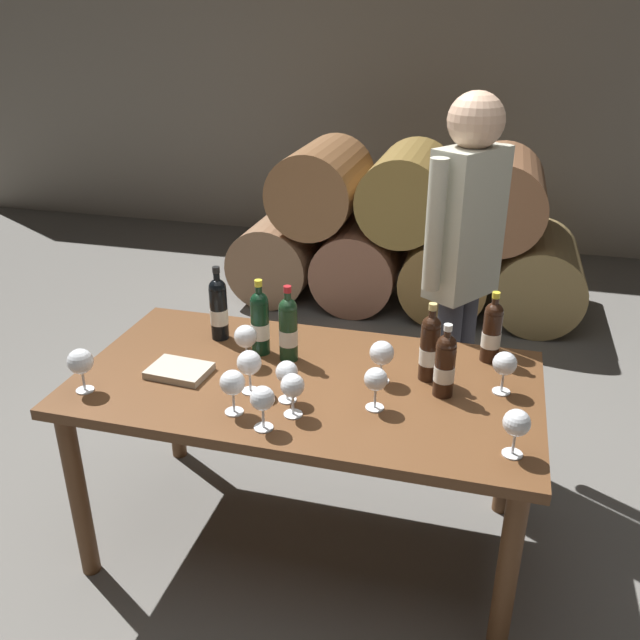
% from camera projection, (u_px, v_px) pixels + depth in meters
% --- Properties ---
extents(ground_plane, '(14.00, 14.00, 0.00)m').
position_uv_depth(ground_plane, '(308.00, 537.00, 2.80)').
color(ground_plane, '#66635E').
extents(cellar_back_wall, '(10.00, 0.24, 2.80)m').
position_uv_depth(cellar_back_wall, '(438.00, 85.00, 5.89)').
color(cellar_back_wall, gray).
rests_on(cellar_back_wall, ground_plane).
extents(barrel_stack, '(2.49, 0.90, 1.15)m').
position_uv_depth(barrel_stack, '(406.00, 233.00, 4.85)').
color(barrel_stack, '#8B6548').
rests_on(barrel_stack, ground_plane).
extents(dining_table, '(1.70, 0.90, 0.76)m').
position_uv_depth(dining_table, '(306.00, 400.00, 2.52)').
color(dining_table, brown).
rests_on(dining_table, ground_plane).
extents(wine_bottle_0, '(0.07, 0.07, 0.28)m').
position_uv_depth(wine_bottle_0, '(492.00, 331.00, 2.56)').
color(wine_bottle_0, black).
rests_on(wine_bottle_0, dining_table).
extents(wine_bottle_1, '(0.07, 0.07, 0.31)m').
position_uv_depth(wine_bottle_1, '(219.00, 308.00, 2.73)').
color(wine_bottle_1, black).
rests_on(wine_bottle_1, dining_table).
extents(wine_bottle_2, '(0.07, 0.07, 0.27)m').
position_uv_depth(wine_bottle_2, '(445.00, 365.00, 2.33)').
color(wine_bottle_2, black).
rests_on(wine_bottle_2, dining_table).
extents(wine_bottle_3, '(0.07, 0.07, 0.31)m').
position_uv_depth(wine_bottle_3, '(260.00, 322.00, 2.61)').
color(wine_bottle_3, black).
rests_on(wine_bottle_3, dining_table).
extents(wine_bottle_4, '(0.07, 0.07, 0.31)m').
position_uv_depth(wine_bottle_4, '(288.00, 328.00, 2.56)').
color(wine_bottle_4, '#19381E').
rests_on(wine_bottle_4, dining_table).
extents(wine_bottle_5, '(0.07, 0.07, 0.30)m').
position_uv_depth(wine_bottle_5, '(430.00, 347.00, 2.43)').
color(wine_bottle_5, black).
rests_on(wine_bottle_5, dining_table).
extents(wine_glass_0, '(0.09, 0.09, 0.16)m').
position_uv_depth(wine_glass_0, '(232.00, 384.00, 2.22)').
color(wine_glass_0, white).
rests_on(wine_glass_0, dining_table).
extents(wine_glass_1, '(0.08, 0.08, 0.15)m').
position_uv_depth(wine_glass_1, '(287.00, 373.00, 2.30)').
color(wine_glass_1, white).
rests_on(wine_glass_1, dining_table).
extents(wine_glass_2, '(0.08, 0.08, 0.15)m').
position_uv_depth(wine_glass_2, '(376.00, 380.00, 2.25)').
color(wine_glass_2, white).
rests_on(wine_glass_2, dining_table).
extents(wine_glass_3, '(0.08, 0.08, 0.16)m').
position_uv_depth(wine_glass_3, '(505.00, 365.00, 2.34)').
color(wine_glass_3, white).
rests_on(wine_glass_3, dining_table).
extents(wine_glass_4, '(0.09, 0.09, 0.16)m').
position_uv_depth(wine_glass_4, '(246.00, 337.00, 2.54)').
color(wine_glass_4, white).
rests_on(wine_glass_4, dining_table).
extents(wine_glass_5, '(0.08, 0.08, 0.15)m').
position_uv_depth(wine_glass_5, '(262.00, 399.00, 2.14)').
color(wine_glass_5, white).
rests_on(wine_glass_5, dining_table).
extents(wine_glass_6, '(0.09, 0.09, 0.16)m').
position_uv_depth(wine_glass_6, '(382.00, 354.00, 2.41)').
color(wine_glass_6, white).
rests_on(wine_glass_6, dining_table).
extents(wine_glass_7, '(0.09, 0.09, 0.16)m').
position_uv_depth(wine_glass_7, '(80.00, 362.00, 2.35)').
color(wine_glass_7, white).
rests_on(wine_glass_7, dining_table).
extents(wine_glass_8, '(0.09, 0.09, 0.16)m').
position_uv_depth(wine_glass_8, '(249.00, 364.00, 2.35)').
color(wine_glass_8, white).
rests_on(wine_glass_8, dining_table).
extents(wine_glass_9, '(0.08, 0.08, 0.15)m').
position_uv_depth(wine_glass_9, '(293.00, 387.00, 2.21)').
color(wine_glass_9, white).
rests_on(wine_glass_9, dining_table).
extents(wine_glass_10, '(0.08, 0.08, 0.16)m').
position_uv_depth(wine_glass_10, '(517.00, 424.00, 2.01)').
color(wine_glass_10, white).
rests_on(wine_glass_10, dining_table).
extents(tasting_notebook, '(0.23, 0.18, 0.03)m').
position_uv_depth(tasting_notebook, '(179.00, 371.00, 2.50)').
color(tasting_notebook, '#B2A893').
rests_on(tasting_notebook, dining_table).
extents(sommelier_presenting, '(0.33, 0.43, 1.72)m').
position_uv_depth(sommelier_presenting, '(464.00, 253.00, 2.90)').
color(sommelier_presenting, '#383842').
rests_on(sommelier_presenting, ground_plane).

